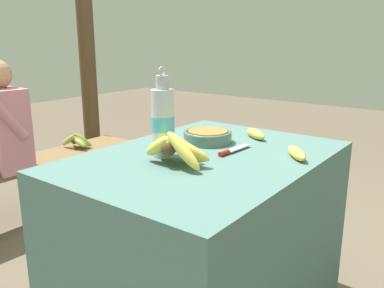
{
  "coord_description": "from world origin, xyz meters",
  "views": [
    {
      "loc": [
        -1.25,
        -0.88,
        1.19
      ],
      "look_at": [
        -0.02,
        0.05,
        0.78
      ],
      "focal_mm": 38.0,
      "sensor_mm": 36.0,
      "label": 1
    }
  ],
  "objects_px": {
    "loose_banana_front": "(297,153)",
    "banana_bunch_ripe": "(175,147)",
    "knife": "(230,151)",
    "wooden_bench": "(7,176)",
    "loose_banana_side": "(256,134)",
    "water_bottle": "(163,121)",
    "support_post_far": "(87,47)",
    "serving_bowl": "(208,136)",
    "banana_bunch_green": "(77,140)"
  },
  "relations": [
    {
      "from": "water_bottle",
      "to": "loose_banana_front",
      "type": "relative_size",
      "value": 2.37
    },
    {
      "from": "loose_banana_front",
      "to": "banana_bunch_ripe",
      "type": "bearing_deg",
      "value": 137.46
    },
    {
      "from": "water_bottle",
      "to": "support_post_far",
      "type": "xyz_separation_m",
      "value": [
        1.03,
        1.7,
        0.23
      ]
    },
    {
      "from": "serving_bowl",
      "to": "loose_banana_front",
      "type": "bearing_deg",
      "value": -89.46
    },
    {
      "from": "serving_bowl",
      "to": "knife",
      "type": "xyz_separation_m",
      "value": [
        -0.09,
        -0.17,
        -0.02
      ]
    },
    {
      "from": "support_post_far",
      "to": "banana_bunch_ripe",
      "type": "bearing_deg",
      "value": -121.03
    },
    {
      "from": "loose_banana_side",
      "to": "wooden_bench",
      "type": "relative_size",
      "value": 0.08
    },
    {
      "from": "wooden_bench",
      "to": "loose_banana_front",
      "type": "bearing_deg",
      "value": -83.53
    },
    {
      "from": "wooden_bench",
      "to": "banana_bunch_green",
      "type": "relative_size",
      "value": 7.83
    },
    {
      "from": "support_post_far",
      "to": "loose_banana_front",
      "type": "bearing_deg",
      "value": -109.41
    },
    {
      "from": "banana_bunch_ripe",
      "to": "banana_bunch_green",
      "type": "relative_size",
      "value": 1.16
    },
    {
      "from": "water_bottle",
      "to": "loose_banana_side",
      "type": "distance_m",
      "value": 0.5
    },
    {
      "from": "wooden_bench",
      "to": "banana_bunch_green",
      "type": "xyz_separation_m",
      "value": [
        0.54,
        0.0,
        0.12
      ]
    },
    {
      "from": "water_bottle",
      "to": "banana_bunch_green",
      "type": "distance_m",
      "value": 1.55
    },
    {
      "from": "wooden_bench",
      "to": "banana_bunch_ripe",
      "type": "bearing_deg",
      "value": -95.39
    },
    {
      "from": "loose_banana_side",
      "to": "knife",
      "type": "height_order",
      "value": "loose_banana_side"
    },
    {
      "from": "water_bottle",
      "to": "banana_bunch_green",
      "type": "bearing_deg",
      "value": 65.51
    },
    {
      "from": "support_post_far",
      "to": "banana_bunch_green",
      "type": "bearing_deg",
      "value": -140.25
    },
    {
      "from": "knife",
      "to": "wooden_bench",
      "type": "bearing_deg",
      "value": 96.82
    },
    {
      "from": "water_bottle",
      "to": "support_post_far",
      "type": "height_order",
      "value": "support_post_far"
    },
    {
      "from": "knife",
      "to": "water_bottle",
      "type": "bearing_deg",
      "value": 137.83
    },
    {
      "from": "wooden_bench",
      "to": "support_post_far",
      "type": "bearing_deg",
      "value": 19.75
    },
    {
      "from": "water_bottle",
      "to": "loose_banana_front",
      "type": "bearing_deg",
      "value": -56.74
    },
    {
      "from": "water_bottle",
      "to": "knife",
      "type": "relative_size",
      "value": 1.7
    },
    {
      "from": "water_bottle",
      "to": "banana_bunch_green",
      "type": "xyz_separation_m",
      "value": [
        0.62,
        1.36,
        -0.41
      ]
    },
    {
      "from": "serving_bowl",
      "to": "loose_banana_front",
      "type": "distance_m",
      "value": 0.41
    },
    {
      "from": "serving_bowl",
      "to": "loose_banana_side",
      "type": "relative_size",
      "value": 1.43
    },
    {
      "from": "loose_banana_front",
      "to": "support_post_far",
      "type": "xyz_separation_m",
      "value": [
        0.75,
        2.13,
        0.35
      ]
    },
    {
      "from": "water_bottle",
      "to": "knife",
      "type": "xyz_separation_m",
      "value": [
        0.19,
        -0.19,
        -0.13
      ]
    },
    {
      "from": "loose_banana_side",
      "to": "banana_bunch_green",
      "type": "bearing_deg",
      "value": 84.07
    },
    {
      "from": "loose_banana_side",
      "to": "wooden_bench",
      "type": "distance_m",
      "value": 1.61
    },
    {
      "from": "loose_banana_side",
      "to": "serving_bowl",
      "type": "bearing_deg",
      "value": 144.82
    },
    {
      "from": "loose_banana_side",
      "to": "wooden_bench",
      "type": "xyz_separation_m",
      "value": [
        -0.39,
        1.51,
        -0.41
      ]
    },
    {
      "from": "water_bottle",
      "to": "knife",
      "type": "height_order",
      "value": "water_bottle"
    },
    {
      "from": "water_bottle",
      "to": "support_post_far",
      "type": "distance_m",
      "value": 2.0
    },
    {
      "from": "water_bottle",
      "to": "knife",
      "type": "bearing_deg",
      "value": -44.87
    },
    {
      "from": "serving_bowl",
      "to": "water_bottle",
      "type": "bearing_deg",
      "value": 176.63
    },
    {
      "from": "loose_banana_side",
      "to": "support_post_far",
      "type": "relative_size",
      "value": 0.07
    },
    {
      "from": "banana_bunch_ripe",
      "to": "wooden_bench",
      "type": "bearing_deg",
      "value": 84.61
    },
    {
      "from": "serving_bowl",
      "to": "support_post_far",
      "type": "bearing_deg",
      "value": 66.32
    },
    {
      "from": "banana_bunch_green",
      "to": "knife",
      "type": "bearing_deg",
      "value": -105.6
    },
    {
      "from": "banana_bunch_ripe",
      "to": "serving_bowl",
      "type": "distance_m",
      "value": 0.35
    },
    {
      "from": "water_bottle",
      "to": "loose_banana_front",
      "type": "xyz_separation_m",
      "value": [
        0.28,
        -0.42,
        -0.12
      ]
    },
    {
      "from": "knife",
      "to": "support_post_far",
      "type": "height_order",
      "value": "support_post_far"
    },
    {
      "from": "knife",
      "to": "serving_bowl",
      "type": "bearing_deg",
      "value": 65.77
    },
    {
      "from": "serving_bowl",
      "to": "banana_bunch_green",
      "type": "distance_m",
      "value": 1.45
    },
    {
      "from": "loose_banana_front",
      "to": "loose_banana_side",
      "type": "height_order",
      "value": "same"
    },
    {
      "from": "banana_bunch_ripe",
      "to": "wooden_bench",
      "type": "height_order",
      "value": "banana_bunch_ripe"
    },
    {
      "from": "water_bottle",
      "to": "banana_bunch_ripe",
      "type": "bearing_deg",
      "value": -119.3
    },
    {
      "from": "banana_bunch_ripe",
      "to": "banana_bunch_green",
      "type": "distance_m",
      "value": 1.66
    }
  ]
}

